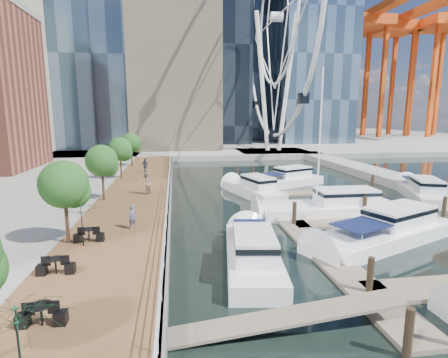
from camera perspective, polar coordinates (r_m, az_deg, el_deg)
ground at (r=18.16m, az=10.68°, el=-15.77°), size 520.00×520.00×0.00m
boardwalk at (r=31.50m, az=-14.31°, el=-3.63°), size 6.00×60.00×1.00m
seawall at (r=31.30m, az=-8.84°, el=-3.52°), size 0.25×60.00×1.00m
land_far at (r=117.76m, az=-5.42°, el=6.71°), size 200.00×114.00×1.00m
breakwater at (r=44.23m, az=27.24°, el=-0.48°), size 4.00×60.00×1.00m
pier at (r=70.54m, az=8.03°, el=4.22°), size 14.00×12.00×1.00m
railing at (r=31.07m, az=-9.08°, el=-1.69°), size 0.10×60.00×1.05m
floating_docks at (r=29.66m, az=19.22°, el=-4.78°), size 16.00×34.00×2.60m
ferris_wheel at (r=72.41m, az=8.58°, el=24.64°), size 5.80×45.60×47.80m
port_cranes at (r=133.51m, az=26.09°, el=14.54°), size 40.00×52.00×38.00m
street_trees at (r=30.21m, az=-19.37°, el=2.83°), size 2.60×42.60×4.60m
cafe_tables at (r=15.72m, az=-26.57°, el=-15.53°), size 2.50×13.70×0.74m
yacht_foreground at (r=24.84m, az=24.78°, el=-9.28°), size 12.22×7.61×2.15m
pedestrian_near at (r=22.47m, az=-14.70°, el=-6.00°), size 0.65×0.61×1.49m
pedestrian_mid at (r=31.83m, az=-12.66°, el=-0.68°), size 1.13×1.20×1.97m
pedestrian_far at (r=44.08m, az=-12.73°, el=2.19°), size 1.07×0.93×1.73m
moored_yachts at (r=30.01m, az=16.91°, el=-5.44°), size 24.90×31.55×11.50m
cafe_seating at (r=12.00m, az=-30.77°, el=-19.48°), size 4.06×17.58×2.71m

